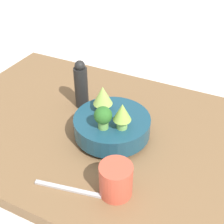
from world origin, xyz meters
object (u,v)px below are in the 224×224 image
Objects in this scene: pepper_mill at (81,85)px; bowl at (112,126)px; cup at (116,180)px; fork at (68,189)px.

bowl is at bearing -31.89° from pepper_mill.
cup is 0.50× the size of fork.
bowl is at bearing 87.85° from fork.
cup is at bearing -47.38° from pepper_mill.
cup is 0.37m from pepper_mill.
cup is at bearing -61.42° from bowl.
bowl is 1.29× the size of fork.
pepper_mill is (-0.15, 0.09, 0.04)m from bowl.
cup is 0.51× the size of pepper_mill.
pepper_mill is 0.35m from fork.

